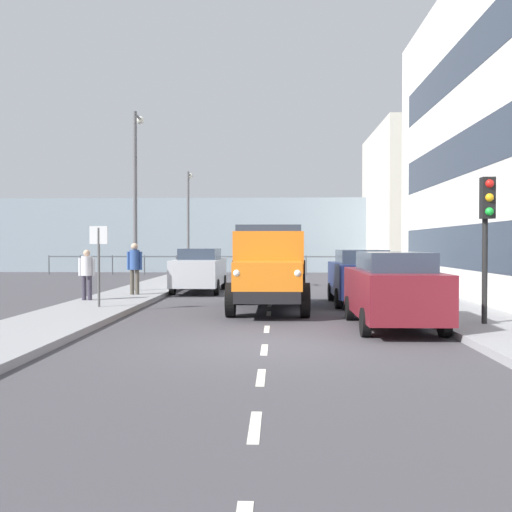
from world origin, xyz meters
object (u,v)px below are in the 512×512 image
Objects in this scene: car_navy_kerbside_1 at (360,276)px; car_silver_oppositeside_0 at (200,269)px; pedestrian_with_bag at (135,264)px; lamp_post_promenade at (136,185)px; truck_vintage_orange at (268,270)px; lamp_post_far at (188,213)px; traffic_light_near at (487,218)px; car_maroon_kerbside_near at (392,289)px; street_sign at (99,252)px; pedestrian_in_dark_coat at (87,271)px.

car_navy_kerbside_1 and car_silver_oppositeside_0 have the same top height.
lamp_post_promenade is at bearing -78.28° from pedestrian_with_bag.
lamp_post_far is at bearing -74.55° from truck_vintage_orange.
traffic_light_near is at bearing 126.54° from car_silver_oppositeside_0.
car_maroon_kerbside_near is 10.25m from pedestrian_with_bag.
pedestrian_with_bag is at bearing -38.46° from truck_vintage_orange.
car_silver_oppositeside_0 is at bearing -105.10° from street_sign.
traffic_light_near reaches higher than car_navy_kerbside_1.
traffic_light_near is (-10.50, 5.22, 1.40)m from pedestrian_in_dark_coat.
car_silver_oppositeside_0 is at bearing -60.23° from car_maroon_kerbside_near.
pedestrian_with_bag is 0.30× the size of lamp_post_far.
lamp_post_promenade is at bearing -98.42° from pedestrian_in_dark_coat.
truck_vintage_orange is 1.30× the size of car_maroon_kerbside_near.
lamp_post_far is at bearing -90.83° from lamp_post_promenade.
street_sign is at bearing 4.04° from truck_vintage_orange.
lamp_post_far is at bearing -89.36° from street_sign.
lamp_post_far reaches higher than pedestrian_with_bag.
lamp_post_promenade is at bearing -48.00° from truck_vintage_orange.
pedestrian_in_dark_coat is (5.69, -1.64, -0.11)m from truck_vintage_orange.
car_silver_oppositeside_0 is (5.67, -9.91, 0.00)m from car_maroon_kerbside_near.
car_silver_oppositeside_0 is 5.83m from pedestrian_in_dark_coat.
lamp_post_promenade is (5.10, -5.66, 2.96)m from truck_vintage_orange.
truck_vintage_orange is at bearing 112.79° from car_silver_oppositeside_0.
car_navy_kerbside_1 is 2.45× the size of pedestrian_in_dark_coat.
traffic_light_near is at bearing 161.18° from street_sign.
truck_vintage_orange is at bearing -175.96° from street_sign.
pedestrian_with_bag is at bearing 101.72° from lamp_post_promenade.
car_navy_kerbside_1 is 2.17× the size of pedestrian_with_bag.
street_sign is (1.90, 7.04, 0.79)m from car_silver_oppositeside_0.
truck_vintage_orange is 2.51× the size of street_sign.
car_maroon_kerbside_near is 1.35× the size of traffic_light_near.
traffic_light_near is at bearing 109.26° from car_navy_kerbside_1.
lamp_post_promenade is 2.99× the size of street_sign.
traffic_light_near is (-1.96, 0.38, 1.58)m from car_maroon_kerbside_near.
pedestrian_with_bag is (-1.00, -2.10, 0.13)m from pedestrian_in_dark_coat.
lamp_post_far is at bearing -92.74° from pedestrian_in_dark_coat.
pedestrian_in_dark_coat is 0.70× the size of street_sign.
car_silver_oppositeside_0 is 7.34m from street_sign.
traffic_light_near is 1.42× the size of street_sign.
truck_vintage_orange reaches higher than car_maroon_kerbside_near.
traffic_light_near is 23.52m from lamp_post_far.
street_sign is at bearing 116.32° from pedestrian_in_dark_coat.
pedestrian_in_dark_coat is at bearing -29.50° from car_maroon_kerbside_near.
traffic_light_near is 10.09m from street_sign.
car_silver_oppositeside_0 is at bearing -53.46° from traffic_light_near.
car_maroon_kerbside_near is at bearing 119.77° from car_silver_oppositeside_0.
street_sign reaches higher than pedestrian_in_dark_coat.
pedestrian_with_bag is (7.55, -1.71, 0.31)m from car_navy_kerbside_1.
car_silver_oppositeside_0 is 0.69× the size of lamp_post_promenade.
pedestrian_in_dark_coat is at bearing 64.56° from pedestrian_with_bag.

